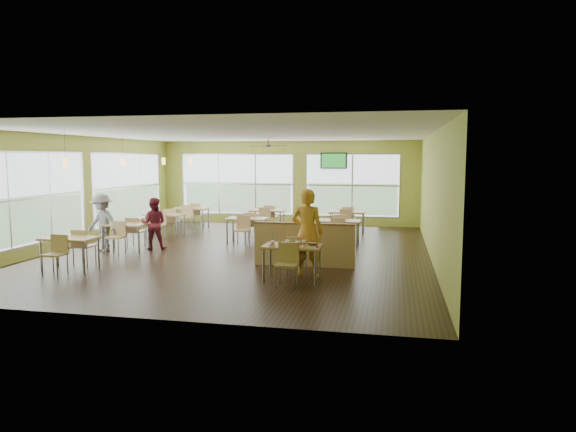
% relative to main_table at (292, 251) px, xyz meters
% --- Properties ---
extents(room, '(12.00, 12.04, 3.20)m').
position_rel_main_table_xyz_m(room, '(-2.00, 3.00, 0.97)').
color(room, black).
rests_on(room, ground).
extents(window_bays, '(9.24, 10.24, 2.38)m').
position_rel_main_table_xyz_m(window_bays, '(-4.65, 6.08, 0.85)').
color(window_bays, white).
rests_on(window_bays, room).
extents(main_table, '(1.22, 1.52, 0.87)m').
position_rel_main_table_xyz_m(main_table, '(0.00, 0.00, 0.00)').
color(main_table, tan).
rests_on(main_table, floor).
extents(half_wall_divider, '(2.40, 0.14, 1.04)m').
position_rel_main_table_xyz_m(half_wall_divider, '(0.00, 1.45, -0.11)').
color(half_wall_divider, tan).
rests_on(half_wall_divider, floor).
extents(dining_tables, '(6.92, 8.72, 0.87)m').
position_rel_main_table_xyz_m(dining_tables, '(-3.05, 4.71, -0.00)').
color(dining_tables, tan).
rests_on(dining_tables, floor).
extents(pendant_lights, '(0.11, 7.31, 0.86)m').
position_rel_main_table_xyz_m(pendant_lights, '(-5.20, 3.68, 1.82)').
color(pendant_lights, '#2D2119').
rests_on(pendant_lights, ceiling).
extents(ceiling_fan, '(1.25, 1.25, 0.29)m').
position_rel_main_table_xyz_m(ceiling_fan, '(-2.00, 6.00, 2.32)').
color(ceiling_fan, '#2D2119').
rests_on(ceiling_fan, ceiling).
extents(tv_backwall, '(1.00, 0.07, 0.60)m').
position_rel_main_table_xyz_m(tv_backwall, '(-0.20, 8.90, 1.82)').
color(tv_backwall, black).
rests_on(tv_backwall, wall_back).
extents(man_plaid, '(0.71, 0.47, 1.91)m').
position_rel_main_table_xyz_m(man_plaid, '(0.24, 0.49, 0.32)').
color(man_plaid, '#D66017').
rests_on(man_plaid, floor).
extents(patron_maroon, '(0.83, 0.72, 1.46)m').
position_rel_main_table_xyz_m(patron_maroon, '(-4.52, 2.83, 0.10)').
color(patron_maroon, maroon).
rests_on(patron_maroon, floor).
extents(patron_grey, '(1.15, 0.87, 1.58)m').
position_rel_main_table_xyz_m(patron_grey, '(-5.77, 2.27, 0.16)').
color(patron_grey, slate).
rests_on(patron_grey, floor).
extents(cup_blue, '(0.09, 0.09, 0.31)m').
position_rel_main_table_xyz_m(cup_blue, '(-0.37, -0.22, 0.18)').
color(cup_blue, white).
rests_on(cup_blue, main_table).
extents(cup_yellow, '(0.10, 0.10, 0.35)m').
position_rel_main_table_xyz_m(cup_yellow, '(-0.07, -0.17, 0.19)').
color(cup_yellow, white).
rests_on(cup_yellow, main_table).
extents(cup_red_near, '(0.09, 0.09, 0.34)m').
position_rel_main_table_xyz_m(cup_red_near, '(0.16, -0.22, 0.19)').
color(cup_red_near, white).
rests_on(cup_red_near, main_table).
extents(cup_red_far, '(0.09, 0.09, 0.34)m').
position_rel_main_table_xyz_m(cup_red_far, '(0.27, -0.08, 0.19)').
color(cup_red_far, white).
rests_on(cup_red_far, main_table).
extents(food_basket, '(0.23, 0.23, 0.05)m').
position_rel_main_table_xyz_m(food_basket, '(0.42, 0.09, 0.15)').
color(food_basket, black).
rests_on(food_basket, main_table).
extents(ketchup_cup, '(0.06, 0.06, 0.02)m').
position_rel_main_table_xyz_m(ketchup_cup, '(0.55, -0.16, 0.13)').
color(ketchup_cup, '#9F080A').
rests_on(ketchup_cup, main_table).
extents(wrapper_left, '(0.16, 0.15, 0.04)m').
position_rel_main_table_xyz_m(wrapper_left, '(-0.38, -0.18, 0.14)').
color(wrapper_left, '#99714A').
rests_on(wrapper_left, main_table).
extents(wrapper_mid, '(0.25, 0.23, 0.05)m').
position_rel_main_table_xyz_m(wrapper_mid, '(0.11, 0.16, 0.15)').
color(wrapper_mid, '#99714A').
rests_on(wrapper_mid, main_table).
extents(wrapper_right, '(0.14, 0.13, 0.03)m').
position_rel_main_table_xyz_m(wrapper_right, '(0.16, -0.30, 0.14)').
color(wrapper_right, '#99714A').
rests_on(wrapper_right, main_table).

